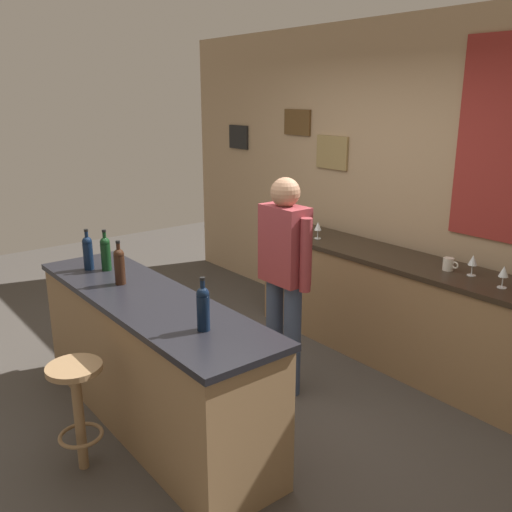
# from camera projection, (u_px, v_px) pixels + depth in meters

# --- Properties ---
(ground_plane) EXTENTS (10.00, 10.00, 0.00)m
(ground_plane) POSITION_uv_depth(u_px,v_px,m) (203.00, 402.00, 4.03)
(ground_plane) COLOR #423D38
(back_wall) EXTENTS (6.00, 0.09, 2.80)m
(back_wall) POSITION_uv_depth(u_px,v_px,m) (395.00, 183.00, 4.82)
(back_wall) COLOR tan
(back_wall) RESTS_ON ground_plane
(bar_counter) EXTENTS (2.27, 0.60, 0.92)m
(bar_counter) POSITION_uv_depth(u_px,v_px,m) (151.00, 361.00, 3.67)
(bar_counter) COLOR olive
(bar_counter) RESTS_ON ground_plane
(side_counter) EXTENTS (2.80, 0.56, 0.90)m
(side_counter) POSITION_uv_depth(u_px,v_px,m) (394.00, 309.00, 4.59)
(side_counter) COLOR olive
(side_counter) RESTS_ON ground_plane
(bartender) EXTENTS (0.52, 0.21, 1.62)m
(bartender) POSITION_uv_depth(u_px,v_px,m) (284.00, 272.00, 3.98)
(bartender) COLOR #384766
(bartender) RESTS_ON ground_plane
(bar_stool) EXTENTS (0.32, 0.32, 0.68)m
(bar_stool) POSITION_uv_depth(u_px,v_px,m) (77.00, 399.00, 3.21)
(bar_stool) COLOR olive
(bar_stool) RESTS_ON ground_plane
(wine_bottle_a) EXTENTS (0.07, 0.07, 0.31)m
(wine_bottle_a) POSITION_uv_depth(u_px,v_px,m) (88.00, 252.00, 4.05)
(wine_bottle_a) COLOR black
(wine_bottle_a) RESTS_ON bar_counter
(wine_bottle_b) EXTENTS (0.07, 0.07, 0.31)m
(wine_bottle_b) POSITION_uv_depth(u_px,v_px,m) (106.00, 252.00, 4.03)
(wine_bottle_b) COLOR black
(wine_bottle_b) RESTS_ON bar_counter
(wine_bottle_c) EXTENTS (0.07, 0.07, 0.31)m
(wine_bottle_c) POSITION_uv_depth(u_px,v_px,m) (119.00, 265.00, 3.73)
(wine_bottle_c) COLOR black
(wine_bottle_c) RESTS_ON bar_counter
(wine_bottle_d) EXTENTS (0.07, 0.07, 0.31)m
(wine_bottle_d) POSITION_uv_depth(u_px,v_px,m) (203.00, 307.00, 3.00)
(wine_bottle_d) COLOR black
(wine_bottle_d) RESTS_ON bar_counter
(wine_glass_a) EXTENTS (0.07, 0.07, 0.16)m
(wine_glass_a) POSITION_uv_depth(u_px,v_px,m) (318.00, 227.00, 5.01)
(wine_glass_a) COLOR silver
(wine_glass_a) RESTS_ON side_counter
(wine_glass_b) EXTENTS (0.07, 0.07, 0.16)m
(wine_glass_b) POSITION_uv_depth(u_px,v_px,m) (473.00, 261.00, 3.98)
(wine_glass_b) COLOR silver
(wine_glass_b) RESTS_ON side_counter
(wine_glass_c) EXTENTS (0.07, 0.07, 0.16)m
(wine_glass_c) POSITION_uv_depth(u_px,v_px,m) (504.00, 272.00, 3.73)
(wine_glass_c) COLOR silver
(wine_glass_c) RESTS_ON side_counter
(coffee_mug) EXTENTS (0.13, 0.08, 0.09)m
(coffee_mug) POSITION_uv_depth(u_px,v_px,m) (449.00, 264.00, 4.12)
(coffee_mug) COLOR silver
(coffee_mug) RESTS_ON side_counter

